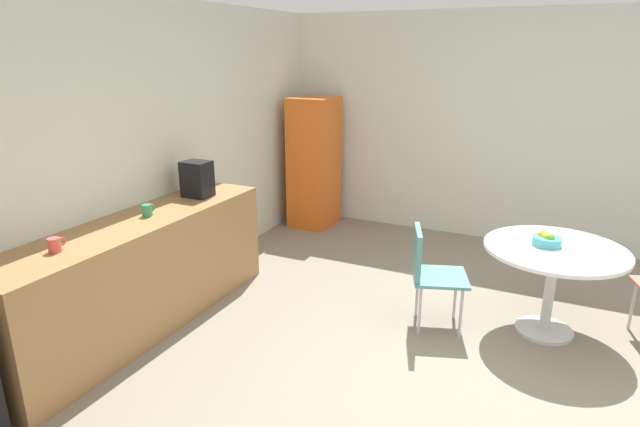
{
  "coord_description": "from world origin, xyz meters",
  "views": [
    {
      "loc": [
        -3.24,
        -0.29,
        2.16
      ],
      "look_at": [
        0.23,
        1.37,
        0.95
      ],
      "focal_mm": 29.21,
      "sensor_mm": 36.0,
      "label": 1
    }
  ],
  "objects_px": {
    "coffee_maker": "(197,179)",
    "round_table": "(553,265)",
    "mug_white": "(55,245)",
    "mug_green": "(147,210)",
    "locker_cabinet": "(314,162)",
    "mug_red": "(203,188)",
    "chair_teal": "(428,266)",
    "fruit_bowl": "(547,240)"
  },
  "relations": [
    {
      "from": "chair_teal",
      "to": "fruit_bowl",
      "type": "distance_m",
      "value": 0.92
    },
    {
      "from": "fruit_bowl",
      "to": "chair_teal",
      "type": "bearing_deg",
      "value": 111.49
    },
    {
      "from": "round_table",
      "to": "chair_teal",
      "type": "distance_m",
      "value": 0.95
    },
    {
      "from": "coffee_maker",
      "to": "mug_red",
      "type": "bearing_deg",
      "value": 16.41
    },
    {
      "from": "mug_red",
      "to": "round_table",
      "type": "bearing_deg",
      "value": -82.51
    },
    {
      "from": "chair_teal",
      "to": "mug_green",
      "type": "height_order",
      "value": "mug_green"
    },
    {
      "from": "locker_cabinet",
      "to": "round_table",
      "type": "xyz_separation_m",
      "value": [
        -1.68,
        -2.87,
        -0.22
      ]
    },
    {
      "from": "round_table",
      "to": "chair_teal",
      "type": "relative_size",
      "value": 1.27
    },
    {
      "from": "locker_cabinet",
      "to": "mug_red",
      "type": "height_order",
      "value": "locker_cabinet"
    },
    {
      "from": "chair_teal",
      "to": "mug_red",
      "type": "relative_size",
      "value": 6.43
    },
    {
      "from": "round_table",
      "to": "mug_green",
      "type": "distance_m",
      "value": 3.2
    },
    {
      "from": "locker_cabinet",
      "to": "chair_teal",
      "type": "relative_size",
      "value": 1.94
    },
    {
      "from": "chair_teal",
      "to": "fruit_bowl",
      "type": "relative_size",
      "value": 3.86
    },
    {
      "from": "mug_white",
      "to": "mug_red",
      "type": "distance_m",
      "value": 1.6
    },
    {
      "from": "fruit_bowl",
      "to": "mug_green",
      "type": "xyz_separation_m",
      "value": [
        -1.16,
        2.89,
        0.18
      ]
    },
    {
      "from": "round_table",
      "to": "mug_white",
      "type": "relative_size",
      "value": 8.17
    },
    {
      "from": "chair_teal",
      "to": "coffee_maker",
      "type": "relative_size",
      "value": 2.59
    },
    {
      "from": "round_table",
      "to": "mug_red",
      "type": "bearing_deg",
      "value": 97.49
    },
    {
      "from": "locker_cabinet",
      "to": "fruit_bowl",
      "type": "bearing_deg",
      "value": -120.68
    },
    {
      "from": "fruit_bowl",
      "to": "mug_green",
      "type": "distance_m",
      "value": 3.12
    },
    {
      "from": "mug_white",
      "to": "mug_green",
      "type": "relative_size",
      "value": 1.0
    },
    {
      "from": "chair_teal",
      "to": "mug_green",
      "type": "bearing_deg",
      "value": 112.05
    },
    {
      "from": "locker_cabinet",
      "to": "mug_red",
      "type": "relative_size",
      "value": 12.51
    },
    {
      "from": "mug_white",
      "to": "coffee_maker",
      "type": "bearing_deg",
      "value": 0.48
    },
    {
      "from": "mug_red",
      "to": "coffee_maker",
      "type": "bearing_deg",
      "value": -163.59
    },
    {
      "from": "chair_teal",
      "to": "round_table",
      "type": "bearing_deg",
      "value": -70.91
    },
    {
      "from": "round_table",
      "to": "mug_red",
      "type": "distance_m",
      "value": 3.05
    },
    {
      "from": "locker_cabinet",
      "to": "chair_teal",
      "type": "distance_m",
      "value": 2.81
    },
    {
      "from": "chair_teal",
      "to": "mug_green",
      "type": "distance_m",
      "value": 2.27
    },
    {
      "from": "mug_green",
      "to": "locker_cabinet",
      "type": "bearing_deg",
      "value": -1.88
    },
    {
      "from": "fruit_bowl",
      "to": "mug_green",
      "type": "bearing_deg",
      "value": 111.89
    },
    {
      "from": "chair_teal",
      "to": "coffee_maker",
      "type": "height_order",
      "value": "coffee_maker"
    },
    {
      "from": "mug_green",
      "to": "chair_teal",
      "type": "bearing_deg",
      "value": -67.95
    },
    {
      "from": "locker_cabinet",
      "to": "fruit_bowl",
      "type": "height_order",
      "value": "locker_cabinet"
    },
    {
      "from": "fruit_bowl",
      "to": "mug_white",
      "type": "relative_size",
      "value": 1.67
    },
    {
      "from": "mug_white",
      "to": "fruit_bowl",
      "type": "bearing_deg",
      "value": -55.15
    },
    {
      "from": "fruit_bowl",
      "to": "round_table",
      "type": "bearing_deg",
      "value": -102.02
    },
    {
      "from": "locker_cabinet",
      "to": "mug_red",
      "type": "xyz_separation_m",
      "value": [
        -2.07,
        0.13,
        0.14
      ]
    },
    {
      "from": "round_table",
      "to": "mug_white",
      "type": "distance_m",
      "value": 3.58
    },
    {
      "from": "round_table",
      "to": "mug_red",
      "type": "relative_size",
      "value": 8.17
    },
    {
      "from": "coffee_maker",
      "to": "round_table",
      "type": "bearing_deg",
      "value": -80.39
    },
    {
      "from": "fruit_bowl",
      "to": "coffee_maker",
      "type": "distance_m",
      "value": 2.96
    }
  ]
}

